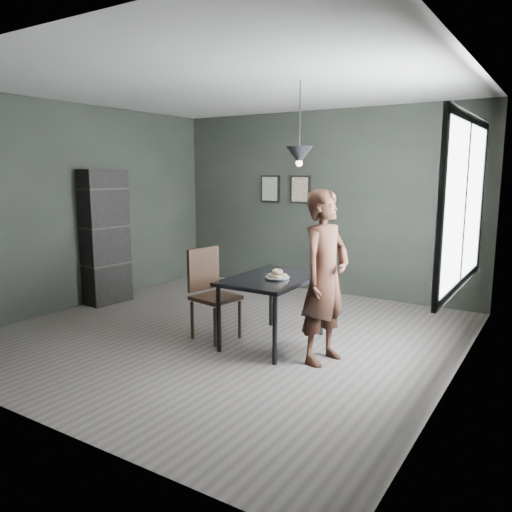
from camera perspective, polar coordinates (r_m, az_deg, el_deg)
The scene contains 13 objects.
ground at distance 5.96m, azimuth -3.14°, elevation -8.80°, with size 5.00×5.00×0.00m, color #383330.
back_wall at distance 7.84m, azimuth 7.45°, elevation 6.04°, with size 5.00×0.10×2.80m, color black.
ceiling at distance 5.72m, azimuth -3.42°, elevation 18.84°, with size 5.00×5.00×0.02m.
window_assembly at distance 4.88m, azimuth 22.74°, elevation 5.54°, with size 0.04×1.96×1.56m.
cafe_table at distance 5.46m, azimuth 1.94°, elevation -3.19°, with size 0.80×1.20×0.75m.
white_plate at distance 5.35m, azimuth 2.47°, elevation -2.54°, with size 0.23×0.23×0.01m, color white.
donut_pile at distance 5.34m, azimuth 2.47°, elevation -2.16°, with size 0.22×0.22×0.09m.
woman at distance 4.95m, azimuth 7.87°, elevation -2.42°, with size 0.63×0.41×1.72m, color black.
wood_chair at distance 5.70m, azimuth -5.27°, elevation -3.57°, with size 0.52×0.52×1.03m.
shelf_unit at distance 7.45m, azimuth -16.92°, elevation 2.07°, with size 0.36×0.64×1.91m, color black.
pendant_lamp at distance 5.29m, azimuth 4.97°, elevation 11.41°, with size 0.28×0.28×0.86m.
framed_print_left at distance 8.22m, azimuth 1.63°, elevation 7.68°, with size 0.34×0.04×0.44m.
framed_print_right at distance 7.95m, azimuth 5.08°, elevation 7.58°, with size 0.34×0.04×0.44m.
Camera 1 is at (3.28, -4.60, 1.89)m, focal length 35.00 mm.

